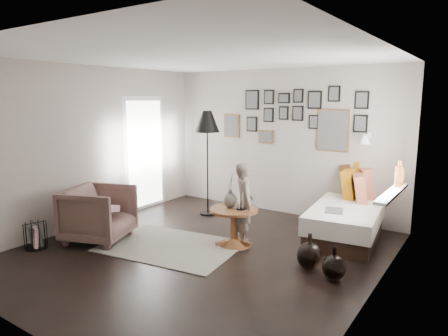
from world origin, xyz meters
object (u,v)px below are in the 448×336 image
Objects in this scene: magazine_basket at (36,236)px; child at (244,204)px; armchair at (99,214)px; demijohn_large at (309,256)px; vase at (230,197)px; demijohn_small at (334,268)px; daybed at (351,212)px; pedestal_table at (234,228)px; floor_lamp at (207,125)px.

magazine_basket is 0.31× the size of child.
demijohn_large is at bearing -96.43° from armchair.
vase is 2.78m from magazine_basket.
child is (-1.48, 0.44, 0.43)m from demijohn_small.
daybed is at bearing 101.16° from demijohn_small.
pedestal_table is 1.40× the size of vase.
armchair is 3.08m from demijohn_large.
child reaches higher than pedestal_table.
vase is at bearing 77.68° from child.
child reaches higher than armchair.
vase is 1.34× the size of magazine_basket.
floor_lamp reaches higher than pedestal_table.
daybed is (1.30, 1.45, -0.35)m from vase.
floor_lamp is 3.43m from demijohn_small.
daybed is 1.24× the size of floor_lamp.
vase is at bearing -41.26° from floor_lamp.
child is (2.32, 1.80, 0.41)m from magazine_basket.
magazine_basket is 3.76m from demijohn_large.
daybed is 5.55× the size of demijohn_small.
floor_lamp reaches higher than demijohn_small.
demijohn_small is (2.80, -1.34, -1.45)m from floor_lamp.
floor_lamp is (-2.45, -0.45, 1.27)m from daybed.
vase is at bearing 170.54° from demijohn_large.
pedestal_table is at bearing 36.90° from magazine_basket.
demijohn_large is 1.25m from child.
vase is at bearing -80.43° from armchair.
armchair is at bearing -149.70° from vase.
floor_lamp is at bearing 138.74° from vase.
vase is 1.98m from daybed.
pedestal_table is 0.37× the size of floor_lamp.
armchair is at bearing 77.24° from child.
pedestal_table is 2.00m from armchair.
daybed is 6.33× the size of magazine_basket.
magazine_basket is at bearing -143.10° from pedestal_table.
demijohn_large reaches higher than magazine_basket.
vase is at bearing -138.63° from daybed.
vase is 0.26× the size of floor_lamp.
vase is 0.41× the size of child.
pedestal_table is 0.58× the size of child.
daybed is at bearing -71.45° from armchair.
magazine_basket is (-0.48, -0.72, -0.22)m from armchair.
armchair is at bearing 56.29° from magazine_basket.
child is at bearing -80.39° from armchair.
floor_lamp is 3.21m from magazine_basket.
demijohn_large is at bearing 161.08° from demijohn_small.
daybed is at bearing 42.37° from magazine_basket.
demijohn_large reaches higher than demijohn_small.
demijohn_small is at bearing -25.60° from floor_lamp.
magazine_basket is at bearing -110.41° from floor_lamp.
armchair is 2.15m from child.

